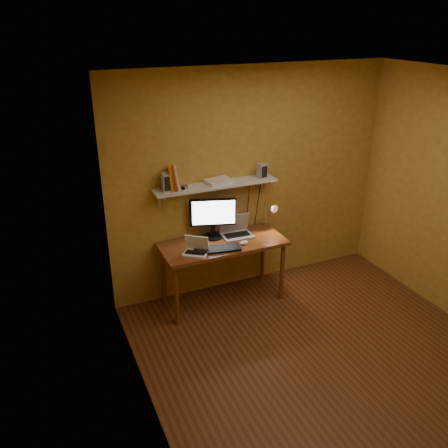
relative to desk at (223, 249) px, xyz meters
name	(u,v)px	position (x,y,z in m)	size (l,w,h in m)	color
room	(333,235)	(0.50, -1.28, 0.64)	(3.44, 3.24, 2.64)	#5D3017
desk	(223,249)	(0.00, 0.00, 0.00)	(1.40, 0.60, 0.75)	brown
wall_shelf	(216,185)	(0.00, 0.19, 0.69)	(1.40, 0.25, 0.21)	silver
monitor	(213,216)	(-0.05, 0.16, 0.35)	(0.50, 0.27, 0.47)	black
laptop	(236,230)	(0.21, 0.11, 0.15)	(0.35, 0.26, 0.25)	gray
netbook	(196,249)	(-0.36, -0.13, 0.14)	(0.31, 0.29, 0.19)	silver
keyboard	(217,249)	(-0.13, -0.15, 0.10)	(0.50, 0.17, 0.03)	black
mouse	(244,243)	(0.20, -0.13, 0.10)	(0.10, 0.06, 0.04)	silver
desk_lamp	(270,212)	(0.66, 0.13, 0.29)	(0.09, 0.23, 0.38)	silver
speaker_left	(167,182)	(-0.55, 0.19, 0.81)	(0.11, 0.11, 0.19)	gray
speaker_right	(262,171)	(0.56, 0.18, 0.79)	(0.09, 0.09, 0.16)	gray
books	(174,179)	(-0.47, 0.20, 0.83)	(0.16, 0.17, 0.24)	#B86800
shelf_camera	(183,188)	(-0.40, 0.14, 0.74)	(0.11, 0.05, 0.06)	silver
router	(218,181)	(0.03, 0.20, 0.73)	(0.28, 0.19, 0.05)	silver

